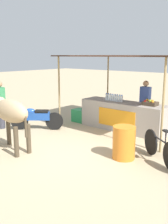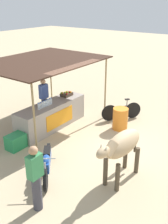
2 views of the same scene
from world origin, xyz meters
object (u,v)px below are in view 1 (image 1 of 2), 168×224
object	(u,v)px
vendor_behind_counter	(145,104)
fruit_crate	(150,103)
cow	(9,112)
motorcycle_parked	(36,117)
cooler_box	(81,116)
bicycle_leaning	(160,148)
stall_counter	(123,116)
passerby_on_street	(1,104)
water_barrel	(124,143)

from	to	relation	value
vendor_behind_counter	fruit_crate	bearing A→B (deg)	-52.19
cow	motorcycle_parked	xyz separation A→B (m)	(-1.01, 1.68, -0.60)
cooler_box	bicycle_leaning	bearing A→B (deg)	-22.68
stall_counter	vendor_behind_counter	xyz separation A→B (m)	(0.41, 0.75, 0.37)
fruit_crate	passerby_on_street	xyz separation A→B (m)	(-4.24, -2.63, -0.19)
stall_counter	water_barrel	world-z (taller)	stall_counter
cooler_box	passerby_on_street	xyz separation A→B (m)	(-1.47, -2.48, 0.61)
cow	bicycle_leaning	size ratio (longest dim) A/B	1.37
stall_counter	cow	bearing A→B (deg)	-109.18
vendor_behind_counter	water_barrel	xyz separation A→B (m)	(0.98, -2.88, -0.44)
fruit_crate	cow	bearing A→B (deg)	-121.13
water_barrel	bicycle_leaning	bearing A→B (deg)	25.37
fruit_crate	vendor_behind_counter	size ratio (longest dim) A/B	0.27
stall_counter	vendor_behind_counter	distance (m)	0.93
fruit_crate	cooler_box	world-z (taller)	fruit_crate
cooler_box	fruit_crate	bearing A→B (deg)	3.10
stall_counter	water_barrel	bearing A→B (deg)	-56.96
cooler_box	motorcycle_parked	world-z (taller)	motorcycle_parked
motorcycle_parked	passerby_on_street	bearing A→B (deg)	-146.72
stall_counter	cow	world-z (taller)	cow
passerby_on_street	cooler_box	bearing A→B (deg)	59.27
fruit_crate	cow	distance (m)	4.24
motorcycle_parked	cow	bearing A→B (deg)	-59.07
cow	bicycle_leaning	distance (m)	3.92
bicycle_leaning	cow	bearing A→B (deg)	-151.84
fruit_crate	cow	world-z (taller)	cow
stall_counter	passerby_on_street	distance (m)	4.19
bicycle_leaning	fruit_crate	bearing A→B (deg)	123.79
bicycle_leaning	passerby_on_street	bearing A→B (deg)	-171.45
stall_counter	motorcycle_parked	xyz separation A→B (m)	(-2.25, -1.90, -0.05)
water_barrel	cow	world-z (taller)	cow
fruit_crate	bicycle_leaning	bearing A→B (deg)	-56.21
cooler_box	water_barrel	distance (m)	3.79
water_barrel	cow	size ratio (longest dim) A/B	0.45
stall_counter	cow	xyz separation A→B (m)	(-1.25, -3.58, 0.55)
vendor_behind_counter	passerby_on_street	world-z (taller)	same
water_barrel	bicycle_leaning	size ratio (longest dim) A/B	0.61
fruit_crate	vendor_behind_counter	world-z (taller)	vendor_behind_counter
motorcycle_parked	bicycle_leaning	xyz separation A→B (m)	(4.41, 0.14, -0.08)
water_barrel	passerby_on_street	distance (m)	4.71
passerby_on_street	vendor_behind_counter	bearing A→B (deg)	42.03
vendor_behind_counter	cooler_box	xyz separation A→B (m)	(-2.22, -0.85, -0.61)
cow	passerby_on_street	xyz separation A→B (m)	(-2.04, 1.00, -0.18)
cow	motorcycle_parked	world-z (taller)	cow
stall_counter	cooler_box	size ratio (longest dim) A/B	5.00
stall_counter	cooler_box	distance (m)	1.83
stall_counter	cooler_box	bearing A→B (deg)	-176.94
cow	passerby_on_street	bearing A→B (deg)	153.82
fruit_crate	cooler_box	xyz separation A→B (m)	(-2.76, -0.15, -0.80)
fruit_crate	motorcycle_parked	distance (m)	3.80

